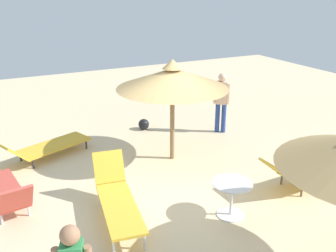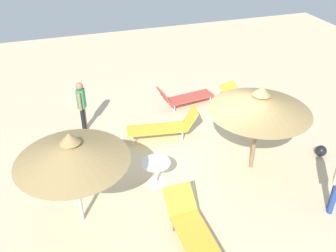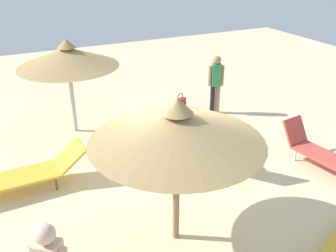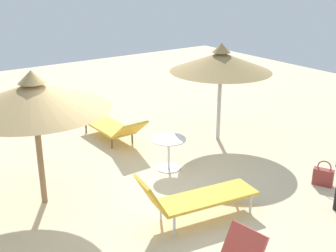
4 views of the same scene
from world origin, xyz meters
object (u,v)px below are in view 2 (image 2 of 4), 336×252
object	(u,v)px
lounge_chair_near_left	(192,228)
side_table_round	(156,169)
person_standing_near_right	(82,104)
lounge_chair_far_left	(183,97)
parasol_umbrella_far_right	(71,151)
beach_ball	(321,151)
lounge_chair_center	(165,126)
handbag	(68,142)
lounge_chair_back	(248,103)
parasol_umbrella_front	(260,103)

from	to	relation	value
lounge_chair_near_left	side_table_round	world-z (taller)	lounge_chair_near_left
lounge_chair_near_left	person_standing_near_right	size ratio (longest dim) A/B	1.30
lounge_chair_near_left	side_table_round	size ratio (longest dim) A/B	2.93
lounge_chair_far_left	side_table_round	xyz separation A→B (m)	(3.65, -2.07, 0.12)
parasol_umbrella_far_right	beach_ball	bearing A→B (deg)	93.19
lounge_chair_far_left	person_standing_near_right	size ratio (longest dim) A/B	1.26
parasol_umbrella_far_right	lounge_chair_far_left	xyz separation A→B (m)	(-4.33, 4.06, -1.59)
lounge_chair_center	person_standing_near_right	xyz separation A→B (m)	(-1.26, -2.27, 0.49)
beach_ball	handbag	bearing A→B (deg)	-111.35
side_table_round	lounge_chair_far_left	bearing A→B (deg)	150.44
parasol_umbrella_far_right	lounge_chair_near_left	distance (m)	3.01
lounge_chair_far_left	lounge_chair_back	bearing A→B (deg)	63.25
person_standing_near_right	lounge_chair_far_left	bearing A→B (deg)	97.97
parasol_umbrella_front	lounge_chair_back	size ratio (longest dim) A/B	1.12
lounge_chair_center	handbag	world-z (taller)	lounge_chair_center
parasol_umbrella_front	parasol_umbrella_far_right	bearing A→B (deg)	-83.47
parasol_umbrella_far_right	lounge_chair_back	distance (m)	7.10
parasol_umbrella_far_right	lounge_chair_center	distance (m)	4.12
lounge_chair_near_left	handbag	distance (m)	4.93
side_table_round	person_standing_near_right	bearing A→B (deg)	-155.73
handbag	lounge_chair_back	bearing A→B (deg)	92.59
lounge_chair_center	lounge_chair_far_left	world-z (taller)	lounge_chair_center
lounge_chair_near_left	beach_ball	size ratio (longest dim) A/B	6.82
person_standing_near_right	handbag	world-z (taller)	person_standing_near_right
lounge_chair_near_left	beach_ball	distance (m)	4.94
parasol_umbrella_far_right	lounge_chair_center	bearing A→B (deg)	132.41
lounge_chair_far_left	lounge_chair_back	size ratio (longest dim) A/B	0.89
parasol_umbrella_far_right	lounge_chair_far_left	distance (m)	6.14
parasol_umbrella_far_right	lounge_chair_far_left	size ratio (longest dim) A/B	1.16
lounge_chair_center	person_standing_near_right	world-z (taller)	person_standing_near_right
lounge_chair_far_left	handbag	size ratio (longest dim) A/B	3.98
side_table_round	beach_ball	bearing A→B (deg)	86.41
lounge_chair_back	person_standing_near_right	world-z (taller)	person_standing_near_right
beach_ball	lounge_chair_near_left	bearing A→B (deg)	-69.53
lounge_chair_near_left	handbag	world-z (taller)	lounge_chair_near_left
parasol_umbrella_far_right	parasol_umbrella_front	bearing A→B (deg)	96.53
lounge_chair_center	side_table_round	xyz separation A→B (m)	(1.90, -0.85, 0.03)
lounge_chair_back	person_standing_near_right	size ratio (longest dim) A/B	1.41
lounge_chair_far_left	person_standing_near_right	bearing A→B (deg)	-82.03
parasol_umbrella_front	lounge_chair_far_left	world-z (taller)	parasol_umbrella_front
lounge_chair_back	beach_ball	bearing A→B (deg)	14.30
lounge_chair_center	side_table_round	world-z (taller)	lounge_chair_center
lounge_chair_back	lounge_chair_near_left	bearing A→B (deg)	-39.61
lounge_chair_near_left	person_standing_near_right	bearing A→B (deg)	-162.64
lounge_chair_near_left	lounge_chair_back	size ratio (longest dim) A/B	0.93
lounge_chair_center	lounge_chair_near_left	size ratio (longest dim) A/B	1.01
lounge_chair_far_left	lounge_chair_back	distance (m)	2.23
person_standing_near_right	beach_ball	distance (m)	7.18
lounge_chair_center	person_standing_near_right	distance (m)	2.64
parasol_umbrella_far_right	parasol_umbrella_front	size ratio (longest dim) A/B	0.93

